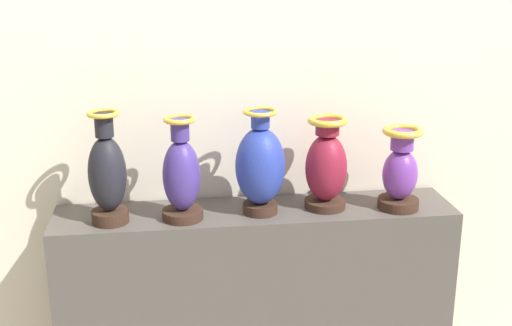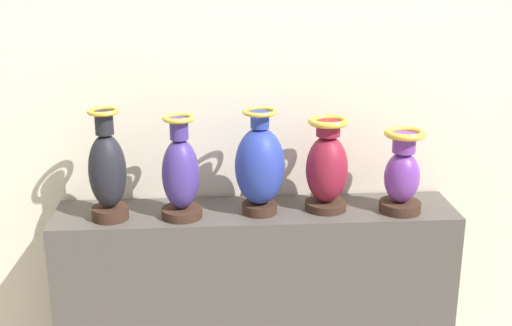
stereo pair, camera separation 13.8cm
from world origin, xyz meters
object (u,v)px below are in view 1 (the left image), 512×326
Objects in this scene: vase_onyx at (107,175)px; vase_indigo at (181,176)px; vase_cobalt at (260,166)px; vase_burgundy at (326,166)px; vase_violet at (400,172)px.

vase_onyx reaches higher than vase_indigo.
vase_cobalt reaches higher than vase_indigo.
vase_onyx is at bearing -177.80° from vase_cobalt.
vase_violet is at bearing -8.73° from vase_burgundy.
vase_indigo is 0.51m from vase_burgundy.
vase_onyx is 1.01m from vase_violet.
vase_cobalt reaches higher than vase_burgundy.
vase_indigo is 1.08× the size of vase_burgundy.
vase_indigo reaches higher than vase_violet.
vase_indigo is 1.21× the size of vase_violet.
vase_indigo is 0.27m from vase_cobalt.
vase_violet is at bearing -2.62° from vase_cobalt.
vase_indigo is 0.77m from vase_violet.
vase_onyx is 0.75m from vase_burgundy.
vase_violet is at bearing -0.09° from vase_indigo.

